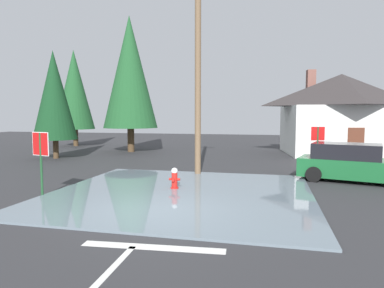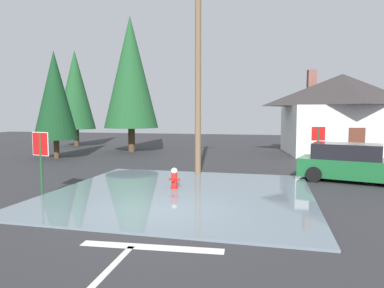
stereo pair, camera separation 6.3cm
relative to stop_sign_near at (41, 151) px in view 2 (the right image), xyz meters
The scene contains 13 objects.
ground_plane 4.78m from the stop_sign_near, 11.57° to the right, with size 80.00×80.00×0.10m, color #2D2D30.
flood_puddle 5.00m from the stop_sign_near, 18.14° to the left, with size 9.00×8.61×0.06m, color slate.
lane_stop_bar 6.41m from the stop_sign_near, 33.20° to the right, with size 3.08×0.30×0.01m, color silver.
lane_center_stripe 7.07m from the stop_sign_near, 45.47° to the right, with size 2.91×0.14×0.01m, color silver.
stop_sign_near is the anchor object (origin of this frame).
fire_hydrant 4.73m from the stop_sign_near, 25.94° to the left, with size 0.42×0.36×0.83m.
utility_pole 7.74m from the stop_sign_near, 51.31° to the left, with size 1.60×0.28×9.97m.
stop_sign_far 13.40m from the stop_sign_near, 41.82° to the left, with size 0.75×0.20×2.19m.
house 20.26m from the stop_sign_near, 52.30° to the left, with size 8.78×7.46×6.11m.
parked_car 12.18m from the stop_sign_near, 25.86° to the left, with size 4.75×2.97×1.59m.
pine_tree_tall_left 14.96m from the stop_sign_near, 101.17° to the left, with size 4.05×4.05×10.13m.
pine_tree_mid_left 11.20m from the stop_sign_near, 122.53° to the left, with size 2.74×2.74×6.84m.
pine_tree_short_left 20.21m from the stop_sign_near, 118.77° to the left, with size 3.42×3.42×8.55m.
Camera 2 is at (3.23, -9.05, 2.77)m, focal length 31.80 mm.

